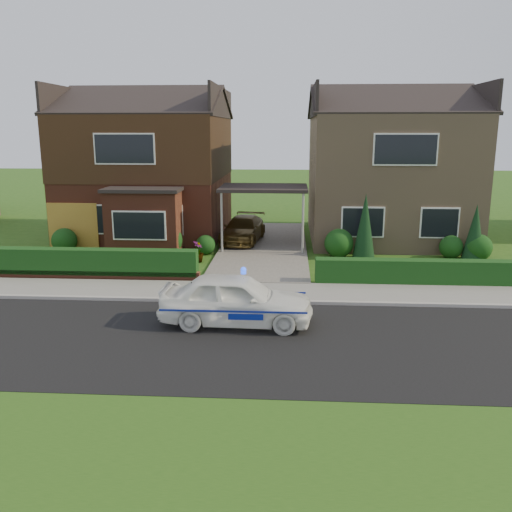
{
  "coord_description": "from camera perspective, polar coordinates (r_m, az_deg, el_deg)",
  "views": [
    {
      "loc": [
        1.14,
        -12.71,
        5.19
      ],
      "look_at": [
        0.13,
        3.5,
        1.39
      ],
      "focal_mm": 38.0,
      "sensor_mm": 36.0,
      "label": 1
    }
  ],
  "objects": [
    {
      "name": "shrub_left_near",
      "position": [
        23.08,
        -5.32,
        1.19
      ],
      "size": [
        0.84,
        0.84,
        0.84
      ],
      "primitive_type": "sphere",
      "color": "#123711",
      "rests_on": "ground"
    },
    {
      "name": "shrub_right_near",
      "position": [
        22.67,
        8.72,
        1.34
      ],
      "size": [
        1.2,
        1.2,
        1.2
      ],
      "primitive_type": "sphere",
      "color": "#123711",
      "rests_on": "ground"
    },
    {
      "name": "hedge_left",
      "position": [
        20.12,
        -16.75,
        -2.35
      ],
      "size": [
        7.5,
        0.55,
        0.9
      ],
      "primitive_type": "cube",
      "color": "#123711",
      "rests_on": "ground"
    },
    {
      "name": "conifer_a",
      "position": [
        22.46,
        11.37,
        2.94
      ],
      "size": [
        0.9,
        0.9,
        2.6
      ],
      "primitive_type": "cone",
      "color": "black",
      "rests_on": "ground"
    },
    {
      "name": "dwarf_wall",
      "position": [
        19.94,
        -16.93,
        -1.96
      ],
      "size": [
        7.7,
        0.25,
        0.36
      ],
      "primitive_type": "cube",
      "color": "brown",
      "rests_on": "ground"
    },
    {
      "name": "kerb",
      "position": [
        16.61,
        -0.53,
        -4.82
      ],
      "size": [
        60.0,
        0.16,
        0.12
      ],
      "primitive_type": "cube",
      "color": "#9E9993",
      "rests_on": "ground"
    },
    {
      "name": "grass_verge",
      "position": [
        9.36,
        -4.3,
        -20.54
      ],
      "size": [
        60.0,
        4.0,
        0.01
      ],
      "primitive_type": "cube",
      "color": "#254E14",
      "rests_on": "ground"
    },
    {
      "name": "shrub_right_mid",
      "position": [
        23.66,
        19.85,
        0.9
      ],
      "size": [
        0.96,
        0.96,
        0.96
      ],
      "primitive_type": "sphere",
      "color": "#123711",
      "rests_on": "ground"
    },
    {
      "name": "road",
      "position": [
        13.77,
        -1.45,
        -8.97
      ],
      "size": [
        60.0,
        6.0,
        0.02
      ],
      "primitive_type": "cube",
      "color": "black",
      "rests_on": "ground"
    },
    {
      "name": "potted_plant_a",
      "position": [
        20.85,
        -10.75,
        -0.36
      ],
      "size": [
        0.45,
        0.34,
        0.79
      ],
      "primitive_type": "imported",
      "rotation": [
        0.0,
        0.0,
        0.14
      ],
      "color": "gray",
      "rests_on": "ground"
    },
    {
      "name": "sidewalk",
      "position": [
        17.61,
        -0.29,
        -3.79
      ],
      "size": [
        60.0,
        2.0,
        0.1
      ],
      "primitive_type": "cube",
      "color": "slate",
      "rests_on": "ground"
    },
    {
      "name": "garage_door",
      "position": [
        24.88,
        -18.67,
        2.9
      ],
      "size": [
        2.2,
        0.1,
        2.1
      ],
      "primitive_type": "cube",
      "color": "brown",
      "rests_on": "ground"
    },
    {
      "name": "potted_plant_c",
      "position": [
        21.73,
        -6.16,
        0.41
      ],
      "size": [
        0.51,
        0.51,
        0.84
      ],
      "primitive_type": "imported",
      "rotation": [
        0.0,
        0.0,
        1.48
      ],
      "color": "gray",
      "rests_on": "ground"
    },
    {
      "name": "conifer_b",
      "position": [
        23.5,
        22.04,
        2.18
      ],
      "size": [
        0.9,
        0.9,
        2.2
      ],
      "primitive_type": "cone",
      "color": "black",
      "rests_on": "ground"
    },
    {
      "name": "potted_plant_b",
      "position": [
        23.04,
        -11.75,
        0.84
      ],
      "size": [
        0.53,
        0.52,
        0.75
      ],
      "primitive_type": "imported",
      "rotation": [
        0.0,
        0.0,
        0.88
      ],
      "color": "gray",
      "rests_on": "ground"
    },
    {
      "name": "shrub_left_far",
      "position": [
        24.65,
        -19.52,
        1.54
      ],
      "size": [
        1.08,
        1.08,
        1.08
      ],
      "primitive_type": "sphere",
      "color": "#123711",
      "rests_on": "ground"
    },
    {
      "name": "ground",
      "position": [
        13.77,
        -1.45,
        -8.97
      ],
      "size": [
        120.0,
        120.0,
        0.0
      ],
      "primitive_type": "plane",
      "color": "#254E14",
      "rests_on": "ground"
    },
    {
      "name": "house_right",
      "position": [
        27.15,
        13.65,
        9.59
      ],
      "size": [
        7.5,
        8.06,
        7.25
      ],
      "color": "#9A7B5E",
      "rests_on": "ground"
    },
    {
      "name": "shrub_right_far",
      "position": [
        23.67,
        22.38,
        0.84
      ],
      "size": [
        1.08,
        1.08,
        1.08
      ],
      "primitive_type": "sphere",
      "color": "#123711",
      "rests_on": "ground"
    },
    {
      "name": "shrub_left_mid",
      "position": [
        23.05,
        -9.38,
        1.66
      ],
      "size": [
        1.32,
        1.32,
        1.32
      ],
      "primitive_type": "sphere",
      "color": "#123711",
      "rests_on": "ground"
    },
    {
      "name": "hedge_right",
      "position": [
        19.36,
        17.39,
        -3.0
      ],
      "size": [
        7.5,
        0.55,
        0.8
      ],
      "primitive_type": "cube",
      "color": "#123711",
      "rests_on": "ground"
    },
    {
      "name": "house_left",
      "position": [
        27.53,
        -11.17,
        10.06
      ],
      "size": [
        7.5,
        9.53,
        7.25
      ],
      "color": "brown",
      "rests_on": "ground"
    },
    {
      "name": "carport_link",
      "position": [
        23.82,
        0.82,
        7.07
      ],
      "size": [
        3.8,
        3.0,
        2.77
      ],
      "color": "black",
      "rests_on": "ground"
    },
    {
      "name": "driveway_car",
      "position": [
        25.08,
        -1.38,
        2.84
      ],
      "size": [
        2.1,
        4.13,
        1.15
      ],
      "primitive_type": "imported",
      "rotation": [
        0.0,
        0.0,
        -0.13
      ],
      "color": "brown",
      "rests_on": "driveway"
    },
    {
      "name": "police_car",
      "position": [
        14.68,
        -2.1,
        -4.63
      ],
      "size": [
        3.8,
        4.18,
        1.57
      ],
      "rotation": [
        0.0,
        0.0,
        1.54
      ],
      "color": "white",
      "rests_on": "ground"
    },
    {
      "name": "driveway",
      "position": [
        24.28,
        0.81,
        0.98
      ],
      "size": [
        3.8,
        12.0,
        0.12
      ],
      "primitive_type": "cube",
      "color": "#666059",
      "rests_on": "ground"
    }
  ]
}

